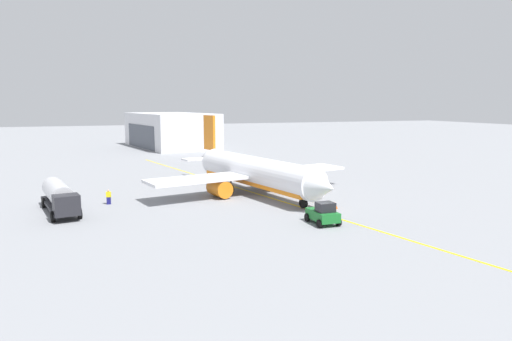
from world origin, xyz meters
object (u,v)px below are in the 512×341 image
pushback_tug (323,214)px  safety_cone_nose (335,205)px  airplane (254,172)px  refueling_worker (109,197)px  fuel_tanker (59,196)px

pushback_tug → safety_cone_nose: bearing=140.7°
airplane → refueling_worker: bearing=-88.2°
refueling_worker → safety_cone_nose: 25.83m
airplane → refueling_worker: (0.56, -18.07, -1.88)m
fuel_tanker → pushback_tug: fuel_tanker is taller
refueling_worker → pushback_tug: bearing=49.1°
fuel_tanker → pushback_tug: (14.11, 24.05, -0.73)m
refueling_worker → fuel_tanker: bearing=-65.7°
safety_cone_nose → refueling_worker: bearing=-115.4°
airplane → pushback_tug: bearing=3.0°
pushback_tug → refueling_worker: size_ratio=2.12×
airplane → safety_cone_nose: (11.64, 5.26, -2.33)m
airplane → pushback_tug: 17.08m
pushback_tug → safety_cone_nose: (-5.34, 4.38, -0.64)m
fuel_tanker → refueling_worker: fuel_tanker is taller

